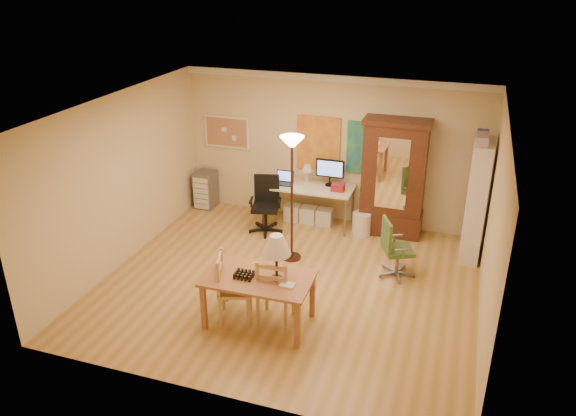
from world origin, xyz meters
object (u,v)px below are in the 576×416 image
(armoire, at_px, (393,185))
(office_chair_green, at_px, (395,261))
(bookshelf, at_px, (476,201))
(dining_table, at_px, (265,269))
(office_chair_black, at_px, (266,217))
(computer_desk, at_px, (310,200))

(armoire, bearing_deg, office_chair_green, -78.30)
(armoire, xyz_separation_m, bookshelf, (1.38, -0.44, 0.07))
(armoire, bearing_deg, dining_table, -109.36)
(dining_table, distance_m, office_chair_black, 2.87)
(office_chair_black, xyz_separation_m, bookshelf, (3.51, 0.20, 0.71))
(dining_table, height_order, bookshelf, bookshelf)
(dining_table, distance_m, computer_desk, 3.23)
(dining_table, relative_size, office_chair_green, 1.50)
(computer_desk, distance_m, office_chair_green, 2.27)
(dining_table, xyz_separation_m, office_chair_green, (1.46, 1.79, -0.59))
(dining_table, xyz_separation_m, armoire, (1.15, 3.27, 0.06))
(dining_table, xyz_separation_m, bookshelf, (2.53, 2.83, 0.14))
(office_chair_black, bearing_deg, bookshelf, 3.24)
(computer_desk, xyz_separation_m, office_chair_black, (-0.66, -0.56, -0.18))
(computer_desk, bearing_deg, office_chair_green, -38.24)
(computer_desk, relative_size, armoire, 0.79)
(dining_table, bearing_deg, office_chair_black, 110.33)
(office_chair_black, height_order, office_chair_green, office_chair_black)
(dining_table, distance_m, bookshelf, 3.80)
(bookshelf, bearing_deg, computer_desk, 172.83)
(computer_desk, distance_m, office_chair_black, 0.88)
(computer_desk, relative_size, office_chair_green, 1.73)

